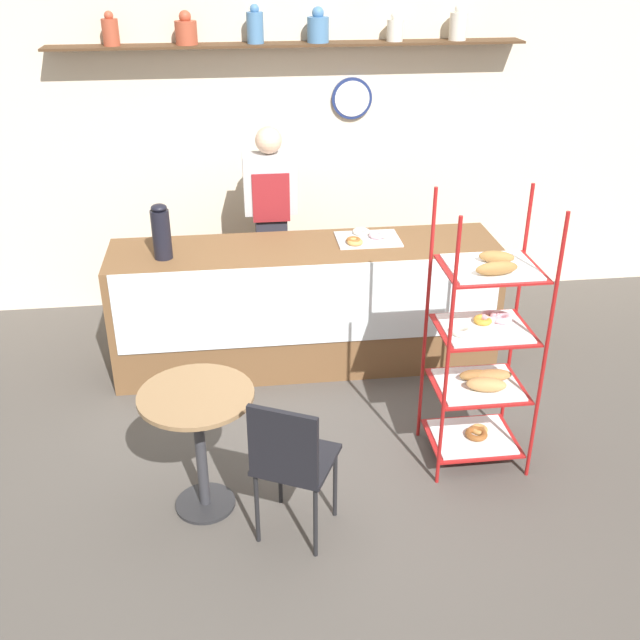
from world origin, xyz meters
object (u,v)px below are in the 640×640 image
object	(u,v)px
person_worker	(271,223)
cafe_chair	(290,457)
pastry_rack	(483,353)
coffee_carafe	(161,232)
cafe_table	(198,424)
donut_tray_counter	(368,238)

from	to	relation	value
person_worker	cafe_chair	distance (m)	2.49
pastry_rack	coffee_carafe	distance (m)	2.25
pastry_rack	person_worker	size ratio (longest dim) A/B	1.02
person_worker	cafe_chair	bearing A→B (deg)	-91.71
cafe_table	coffee_carafe	distance (m)	1.57
cafe_table	coffee_carafe	size ratio (longest dim) A/B	1.97
cafe_chair	donut_tray_counter	bearing A→B (deg)	-84.86
cafe_table	cafe_chair	bearing A→B (deg)	-34.66
cafe_chair	donut_tray_counter	xyz separation A→B (m)	(0.74, 1.93, 0.41)
pastry_rack	cafe_table	xyz separation A→B (m)	(-1.64, -0.26, -0.17)
pastry_rack	coffee_carafe	world-z (taller)	pastry_rack
person_worker	cafe_table	bearing A→B (deg)	-104.05
pastry_rack	cafe_table	distance (m)	1.67
pastry_rack	coffee_carafe	size ratio (longest dim) A/B	4.34
cafe_table	donut_tray_counter	distance (m)	2.04
pastry_rack	donut_tray_counter	size ratio (longest dim) A/B	3.67
donut_tray_counter	pastry_rack	bearing A→B (deg)	-71.99
person_worker	coffee_carafe	bearing A→B (deg)	-138.04
person_worker	cafe_table	distance (m)	2.24
pastry_rack	coffee_carafe	bearing A→B (deg)	147.61
coffee_carafe	donut_tray_counter	distance (m)	1.45
cafe_chair	donut_tray_counter	size ratio (longest dim) A/B	1.94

